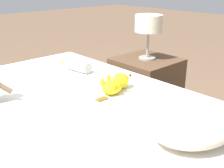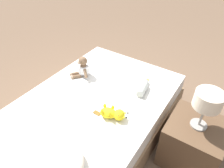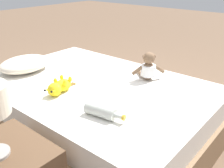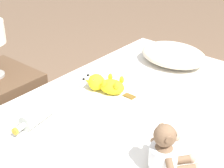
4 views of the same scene
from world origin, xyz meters
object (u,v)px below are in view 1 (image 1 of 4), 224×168
at_px(bed, 72,138).
at_px(nightstand, 146,86).
at_px(pillow, 193,122).
at_px(glass_bottle, 78,66).
at_px(plush_yellow_creature, 116,84).
at_px(bedside_lamp, 149,25).

relative_size(bed, nightstand, 3.86).
xyz_separation_m(pillow, glass_bottle, (-0.16, -1.07, -0.02)).
bearing_deg(nightstand, pillow, 50.39).
height_order(plush_yellow_creature, bedside_lamp, bedside_lamp).
xyz_separation_m(bed, glass_bottle, (-0.35, -0.40, 0.28)).
height_order(bed, bedside_lamp, bedside_lamp).
bearing_deg(pillow, nightstand, -129.61).
height_order(glass_bottle, nightstand, glass_bottle).
bearing_deg(pillow, plush_yellow_creature, -99.35).
bearing_deg(pillow, bed, -73.98).
height_order(plush_yellow_creature, nightstand, plush_yellow_creature).
relative_size(bed, plush_yellow_creature, 5.88).
relative_size(plush_yellow_creature, bedside_lamp, 0.89).
bearing_deg(nightstand, bed, 15.02).
xyz_separation_m(bed, bedside_lamp, (-0.95, -0.26, 0.54)).
relative_size(plush_yellow_creature, nightstand, 0.66).
height_order(pillow, glass_bottle, pillow).
relative_size(nightstand, bedside_lamp, 1.36).
bearing_deg(plush_yellow_creature, glass_bottle, -97.03).
distance_m(nightstand, bedside_lamp, 0.53).
distance_m(pillow, nightstand, 1.23).
relative_size(bed, pillow, 4.05).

